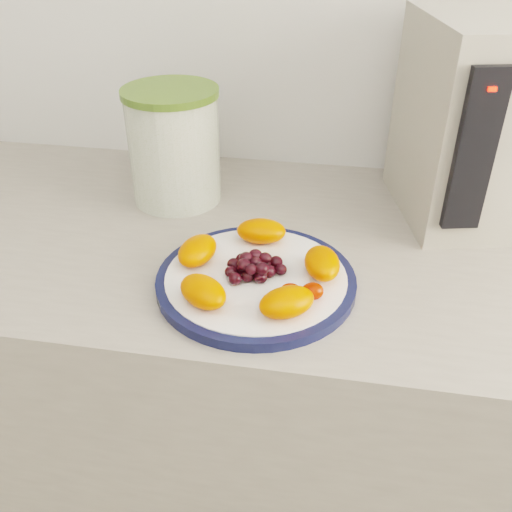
# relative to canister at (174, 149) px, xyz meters

# --- Properties ---
(counter) EXTENTS (3.50, 0.60, 0.90)m
(counter) POSITION_rel_canister_xyz_m (0.21, -0.11, -0.54)
(counter) COLOR #9F9688
(counter) RESTS_ON floor
(cabinet_face) EXTENTS (3.48, 0.58, 0.84)m
(cabinet_face) POSITION_rel_canister_xyz_m (0.21, -0.11, -0.57)
(cabinet_face) COLOR brown
(cabinet_face) RESTS_ON floor
(plate_rim) EXTENTS (0.28, 0.28, 0.01)m
(plate_rim) POSITION_rel_canister_xyz_m (0.19, -0.24, -0.09)
(plate_rim) COLOR #10163A
(plate_rim) RESTS_ON counter
(plate_face) EXTENTS (0.26, 0.26, 0.02)m
(plate_face) POSITION_rel_canister_xyz_m (0.19, -0.24, -0.09)
(plate_face) COLOR white
(plate_face) RESTS_ON counter
(canister) EXTENTS (0.18, 0.18, 0.19)m
(canister) POSITION_rel_canister_xyz_m (0.00, 0.00, 0.00)
(canister) COLOR #415E0D
(canister) RESTS_ON counter
(canister_lid) EXTENTS (0.19, 0.19, 0.01)m
(canister_lid) POSITION_rel_canister_xyz_m (0.00, 0.00, 0.10)
(canister_lid) COLOR #4D6C25
(canister_lid) RESTS_ON canister
(appliance_body) EXTENTS (0.24, 0.29, 0.32)m
(appliance_body) POSITION_rel_canister_xyz_m (0.49, 0.04, 0.07)
(appliance_body) COLOR #A19A89
(appliance_body) RESTS_ON counter
(appliance_panel) EXTENTS (0.06, 0.03, 0.24)m
(appliance_panel) POSITION_rel_canister_xyz_m (0.47, -0.10, 0.07)
(appliance_panel) COLOR black
(appliance_panel) RESTS_ON appliance_body
(appliance_led) EXTENTS (0.01, 0.01, 0.01)m
(appliance_led) POSITION_rel_canister_xyz_m (0.48, -0.11, 0.16)
(appliance_led) COLOR #FF0C05
(appliance_led) RESTS_ON appliance_panel
(fruit_plate) EXTENTS (0.25, 0.24, 0.04)m
(fruit_plate) POSITION_rel_canister_xyz_m (0.19, -0.25, -0.06)
(fruit_plate) COLOR #FF4C00
(fruit_plate) RESTS_ON plate_face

